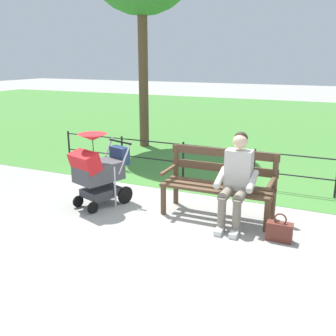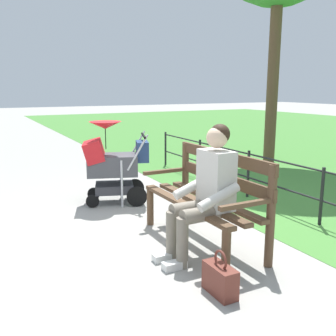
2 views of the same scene
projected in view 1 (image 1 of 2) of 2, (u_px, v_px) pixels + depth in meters
name	position (u px, v px, depth m)	size (l,w,h in m)	color
ground_plane	(185.00, 212.00, 5.75)	(60.00, 60.00, 0.00)	#9E9B93
grass_lawn	(279.00, 124.00, 13.44)	(40.00, 16.00, 0.01)	#478438
park_bench	(220.00, 180.00, 5.51)	(1.61, 0.62, 0.96)	brown
person_on_bench	(236.00, 177.00, 5.15)	(0.54, 0.74, 1.28)	slate
stroller	(98.00, 169.00, 5.83)	(0.75, 0.99, 1.15)	black
handbag	(279.00, 231.00, 4.81)	(0.32, 0.14, 0.37)	brown
park_fence	(217.00, 160.00, 7.01)	(6.81, 0.04, 0.70)	black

